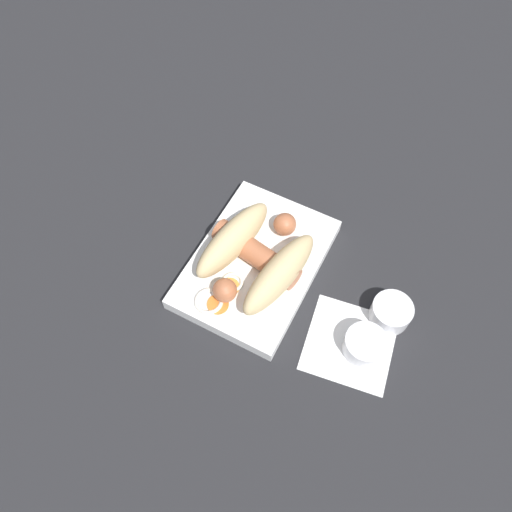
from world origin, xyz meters
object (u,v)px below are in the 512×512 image
(sausage, at_px, (256,256))
(bread_roll, at_px, (255,257))
(condiment_cup_near, at_px, (364,346))
(food_tray, at_px, (256,263))
(condiment_cup_far, at_px, (391,313))

(sausage, bearing_deg, bread_roll, 18.43)
(sausage, relative_size, condiment_cup_near, 3.00)
(food_tray, distance_m, sausage, 0.03)
(sausage, relative_size, condiment_cup_far, 3.00)
(food_tray, bearing_deg, condiment_cup_near, 76.24)
(food_tray, xyz_separation_m, condiment_cup_near, (0.04, 0.18, 0.00))
(sausage, height_order, condiment_cup_near, sausage)
(condiment_cup_near, xyz_separation_m, condiment_cup_far, (-0.06, 0.01, 0.00))
(condiment_cup_near, bearing_deg, condiment_cup_far, 166.24)
(bread_roll, height_order, condiment_cup_far, bread_roll)
(bread_roll, xyz_separation_m, sausage, (-0.01, -0.00, -0.01))
(food_tray, xyz_separation_m, condiment_cup_far, (-0.01, 0.19, 0.00))
(condiment_cup_near, bearing_deg, food_tray, -103.76)
(bread_roll, distance_m, condiment_cup_far, 0.19)
(condiment_cup_near, relative_size, condiment_cup_far, 1.00)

